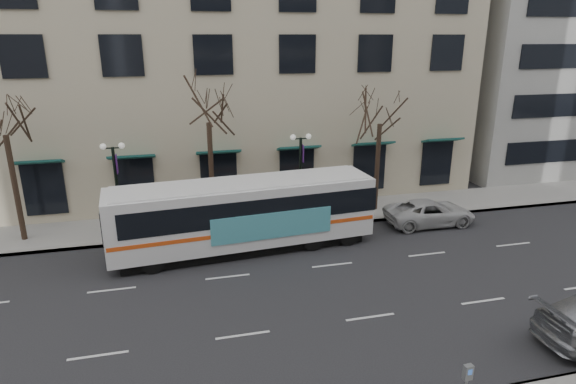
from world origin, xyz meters
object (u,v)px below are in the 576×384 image
object	(u,v)px
tree_far_left	(2,116)
tree_far_right	(381,108)
city_bus	(245,213)
lamp_post_left	(117,185)
pay_station	(468,375)
white_pickup	(430,212)
tree_far_mid	(208,105)
lamp_post_right	(301,173)

from	to	relation	value
tree_far_left	tree_far_right	world-z (taller)	tree_far_left
tree_far_right	city_bus	distance (m)	10.43
lamp_post_left	city_bus	bearing A→B (deg)	-25.90
pay_station	white_pickup	bearing A→B (deg)	61.54
city_bus	pay_station	bearing A→B (deg)	-74.68
tree_far_mid	city_bus	distance (m)	6.29
tree_far_left	lamp_post_right	bearing A→B (deg)	-2.29
tree_far_left	city_bus	distance (m)	12.80
lamp_post_right	pay_station	xyz separation A→B (m)	(0.85, -15.50, -1.90)
white_pickup	tree_far_right	bearing A→B (deg)	38.36
lamp_post_right	white_pickup	world-z (taller)	lamp_post_right
lamp_post_right	pay_station	world-z (taller)	lamp_post_right
lamp_post_right	city_bus	world-z (taller)	lamp_post_right
tree_far_left	lamp_post_left	size ratio (longest dim) A/B	1.60
city_bus	pay_station	distance (m)	13.28
lamp_post_left	lamp_post_right	xyz separation A→B (m)	(10.00, 0.00, 0.00)
tree_far_mid	lamp_post_left	bearing A→B (deg)	-173.15
lamp_post_left	tree_far_mid	bearing A→B (deg)	6.85
white_pickup	pay_station	world-z (taller)	white_pickup
lamp_post_right	pay_station	bearing A→B (deg)	-86.85
tree_far_mid	tree_far_right	xyz separation A→B (m)	(10.00, -0.00, -0.48)
tree_far_right	city_bus	world-z (taller)	tree_far_right
tree_far_mid	white_pickup	xyz separation A→B (m)	(12.15, -2.83, -6.19)
lamp_post_left	lamp_post_right	size ratio (longest dim) A/B	1.00
tree_far_right	lamp_post_left	world-z (taller)	tree_far_right
pay_station	lamp_post_left	bearing A→B (deg)	121.89
lamp_post_right	city_bus	size ratio (longest dim) A/B	0.39
tree_far_right	city_bus	bearing A→B (deg)	-157.17
tree_far_left	tree_far_mid	xyz separation A→B (m)	(10.00, 0.00, 0.21)
lamp_post_left	lamp_post_right	world-z (taller)	same
tree_far_left	pay_station	distance (m)	23.30
tree_far_right	lamp_post_right	distance (m)	6.11
tree_far_mid	white_pickup	size ratio (longest dim) A/B	1.65
tree_far_mid	lamp_post_left	world-z (taller)	tree_far_mid
tree_far_right	lamp_post_left	size ratio (longest dim) A/B	1.55
white_pickup	lamp_post_right	bearing A→B (deg)	73.80
lamp_post_left	pay_station	bearing A→B (deg)	-55.01
lamp_post_left	city_bus	xyz separation A→B (m)	(6.30, -3.06, -0.98)
lamp_post_left	pay_station	distance (m)	19.02
tree_far_mid	tree_far_left	bearing A→B (deg)	-180.00
tree_far_mid	lamp_post_left	size ratio (longest dim) A/B	1.64
city_bus	white_pickup	distance (m)	10.94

